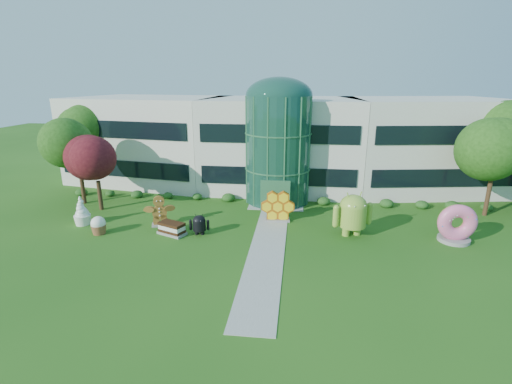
% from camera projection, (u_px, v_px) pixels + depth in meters
% --- Properties ---
extents(ground, '(140.00, 140.00, 0.00)m').
position_uv_depth(ground, '(266.00, 257.00, 24.41)').
color(ground, '#215114').
rests_on(ground, ground).
extents(building, '(46.00, 15.00, 9.30)m').
position_uv_depth(building, '(281.00, 142.00, 40.15)').
color(building, beige).
rests_on(building, ground).
extents(atrium, '(6.00, 6.00, 9.80)m').
position_uv_depth(atrium, '(278.00, 150.00, 34.38)').
color(atrium, '#194738').
rests_on(atrium, ground).
extents(walkway, '(2.40, 20.00, 0.04)m').
position_uv_depth(walkway, '(268.00, 244.00, 26.30)').
color(walkway, '#9E9E93').
rests_on(walkway, ground).
extents(tree_red, '(4.00, 4.00, 6.00)m').
position_uv_depth(tree_red, '(98.00, 177.00, 32.39)').
color(tree_red, '#3F0C14').
rests_on(tree_red, ground).
extents(trees_backdrop, '(52.00, 8.00, 8.40)m').
position_uv_depth(trees_backdrop, '(279.00, 155.00, 35.53)').
color(trees_backdrop, '#1E4611').
rests_on(trees_backdrop, ground).
extents(android_green, '(3.80, 3.15, 3.69)m').
position_uv_depth(android_green, '(353.00, 212.00, 27.30)').
color(android_green, '#89AF38').
rests_on(android_green, ground).
extents(android_black, '(1.67, 1.21, 1.79)m').
position_uv_depth(android_black, '(199.00, 223.00, 27.65)').
color(android_black, black).
rests_on(android_black, ground).
extents(donut, '(2.75, 1.33, 2.85)m').
position_uv_depth(donut, '(456.00, 223.00, 26.38)').
color(donut, '#DE5489').
rests_on(donut, ground).
extents(gingerbread, '(2.88, 1.85, 2.48)m').
position_uv_depth(gingerbread, '(160.00, 210.00, 29.34)').
color(gingerbread, brown).
rests_on(gingerbread, ground).
extents(ice_cream_sandwich, '(2.38, 1.83, 0.95)m').
position_uv_depth(ice_cream_sandwich, '(172.00, 228.00, 27.82)').
color(ice_cream_sandwich, black).
rests_on(ice_cream_sandwich, ground).
extents(honeycomb, '(2.99, 1.27, 2.29)m').
position_uv_depth(honeycomb, '(278.00, 207.00, 30.33)').
color(honeycomb, yellow).
rests_on(honeycomb, ground).
extents(froyo, '(1.44, 1.44, 2.38)m').
position_uv_depth(froyo, '(81.00, 210.00, 29.51)').
color(froyo, white).
rests_on(froyo, ground).
extents(cupcake, '(1.50, 1.50, 1.39)m').
position_uv_depth(cupcake, '(98.00, 225.00, 27.85)').
color(cupcake, white).
rests_on(cupcake, ground).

